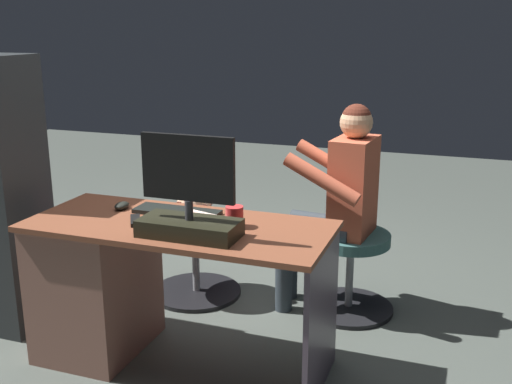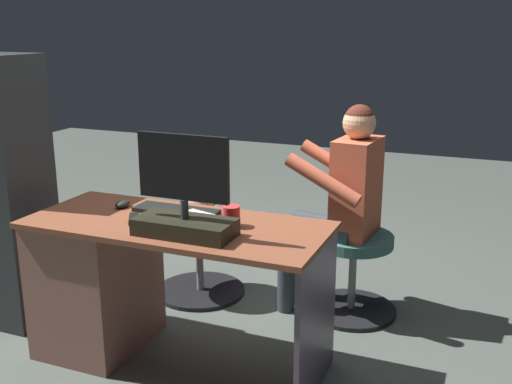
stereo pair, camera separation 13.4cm
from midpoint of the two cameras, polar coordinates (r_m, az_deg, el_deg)
name	(u,v)px [view 2 (the right image)]	position (r m, az deg, el deg)	size (l,w,h in m)	color
ground_plane	(219,321)	(3.48, -2.33, -12.01)	(10.00, 10.00, 0.00)	#4A514A
desk	(114,277)	(3.14, -11.98, -7.76)	(1.41, 0.60, 0.72)	brown
monitor	(185,207)	(2.63, -5.25, -1.45)	(0.44, 0.20, 0.44)	black
keyboard	(176,210)	(2.98, -6.19, -1.74)	(0.42, 0.14, 0.02)	black
computer_mouse	(123,204)	(3.10, -11.16, -1.11)	(0.06, 0.10, 0.04)	black
cup	(231,216)	(2.75, -0.95, -2.28)	(0.08, 0.08, 0.09)	red
tv_remote	(134,219)	(2.88, -10.05, -2.49)	(0.04, 0.15, 0.02)	black
notebook_binder	(186,223)	(2.78, -5.16, -2.92)	(0.22, 0.30, 0.02)	beige
office_chair_teddy	(200,252)	(3.72, -4.27, -5.60)	(0.54, 0.54, 0.47)	black
teddy_bear	(199,198)	(3.62, -4.30, -0.58)	(0.22, 0.22, 0.31)	#D9A883
visitor_chair	(353,266)	(3.52, 10.12, -6.83)	(0.51, 0.51, 0.47)	black
person	(341,194)	(3.40, 9.03, -0.20)	(0.54, 0.52, 1.19)	#C6583C
equipment_rack	(2,192)	(3.52, -21.64, -0.04)	(0.44, 0.36, 1.46)	#272B2C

